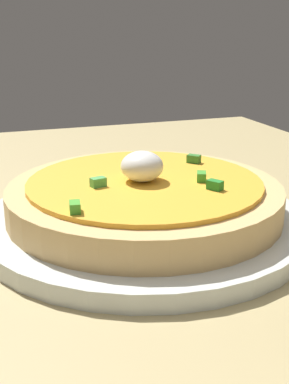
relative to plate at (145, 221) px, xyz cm
name	(u,v)px	position (x,y,z in cm)	size (l,w,h in cm)	color
dining_table	(69,264)	(-1.90, 7.51, -2.28)	(99.90, 89.79, 3.02)	tan
plate	(145,221)	(0.00, 0.00, 0.00)	(29.32, 29.32, 1.55)	silver
pizza	(144,196)	(-0.01, 0.00, 2.36)	(24.62, 24.62, 5.83)	#DCB373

